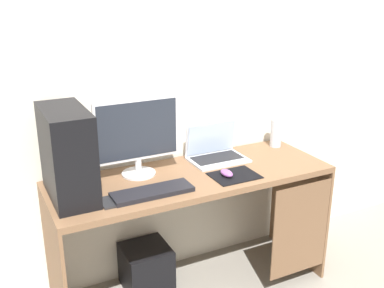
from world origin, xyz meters
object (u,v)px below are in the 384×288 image
(subwoofer, at_px, (146,267))
(speaker, at_px, (276,133))
(monitor, at_px, (138,136))
(keyboard, at_px, (152,192))
(cell_phone, at_px, (108,202))
(laptop, at_px, (216,152))
(mouse_left, at_px, (227,173))
(pc_tower, at_px, (67,154))

(subwoofer, bearing_deg, speaker, 1.95)
(monitor, xyz_separation_m, keyboard, (-0.03, -0.26, -0.22))
(cell_phone, bearing_deg, laptop, 20.53)
(speaker, bearing_deg, mouse_left, -151.90)
(laptop, distance_m, keyboard, 0.60)
(pc_tower, xyz_separation_m, speaker, (1.37, 0.15, -0.14))
(laptop, xyz_separation_m, mouse_left, (-0.08, -0.27, -0.02))
(cell_phone, distance_m, subwoofer, 0.75)
(mouse_left, distance_m, cell_phone, 0.68)
(keyboard, distance_m, subwoofer, 0.70)
(speaker, relative_size, subwoofer, 0.67)
(pc_tower, height_order, monitor, pc_tower)
(subwoofer, bearing_deg, cell_phone, -135.62)
(monitor, relative_size, keyboard, 1.14)
(monitor, xyz_separation_m, cell_phone, (-0.26, -0.26, -0.23))
(cell_phone, bearing_deg, monitor, 45.34)
(keyboard, relative_size, subwoofer, 1.52)
(cell_phone, bearing_deg, mouse_left, 1.64)
(pc_tower, relative_size, speaker, 2.47)
(pc_tower, xyz_separation_m, mouse_left, (0.83, -0.14, -0.21))
(mouse_left, xyz_separation_m, subwoofer, (-0.40, 0.26, -0.65))
(keyboard, height_order, mouse_left, mouse_left)
(laptop, distance_m, subwoofer, 0.82)
(pc_tower, bearing_deg, keyboard, -23.35)
(monitor, height_order, speaker, monitor)
(monitor, distance_m, speaker, 0.98)
(mouse_left, bearing_deg, laptop, 73.38)
(pc_tower, height_order, mouse_left, pc_tower)
(pc_tower, xyz_separation_m, keyboard, (0.37, -0.16, -0.22))
(mouse_left, bearing_deg, pc_tower, 170.26)
(mouse_left, distance_m, subwoofer, 0.80)
(speaker, xyz_separation_m, keyboard, (-1.00, -0.31, -0.08))
(speaker, height_order, mouse_left, speaker)
(laptop, xyz_separation_m, subwoofer, (-0.48, -0.01, -0.67))
(laptop, bearing_deg, pc_tower, -172.16)
(laptop, bearing_deg, cell_phone, -159.47)
(pc_tower, xyz_separation_m, laptop, (0.91, 0.12, -0.18))
(monitor, relative_size, mouse_left, 5.01)
(subwoofer, bearing_deg, mouse_left, -33.01)
(subwoofer, bearing_deg, keyboard, -100.55)
(monitor, relative_size, laptop, 1.42)
(pc_tower, distance_m, subwoofer, 0.96)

